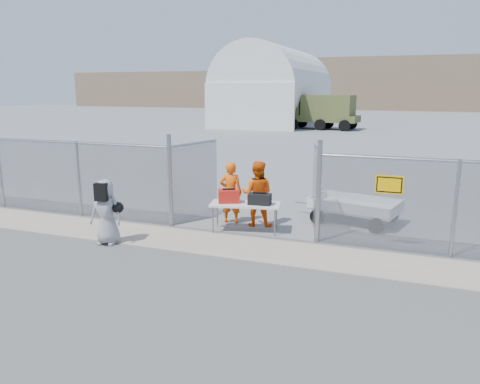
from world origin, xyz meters
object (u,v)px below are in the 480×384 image
at_px(folding_table, 245,217).
at_px(visitor, 106,212).
at_px(security_worker_left, 231,193).
at_px(security_worker_right, 257,194).
at_px(utility_trailer, 355,210).

distance_m(folding_table, visitor, 3.50).
relative_size(folding_table, visitor, 1.13).
xyz_separation_m(security_worker_left, security_worker_right, (0.77, -0.03, 0.03)).
bearing_deg(folding_table, visitor, -155.27).
relative_size(folding_table, security_worker_right, 1.00).
distance_m(security_worker_right, visitor, 3.96).
xyz_separation_m(security_worker_right, visitor, (-2.91, -2.68, -0.10)).
height_order(security_worker_right, utility_trailer, security_worker_right).
distance_m(security_worker_right, utility_trailer, 2.80).
height_order(folding_table, utility_trailer, folding_table).
bearing_deg(utility_trailer, security_worker_right, -139.82).
distance_m(visitor, utility_trailer, 6.66).
bearing_deg(visitor, security_worker_right, 34.04).
xyz_separation_m(visitor, utility_trailer, (5.36, 3.92, -0.42)).
distance_m(folding_table, security_worker_left, 1.03).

